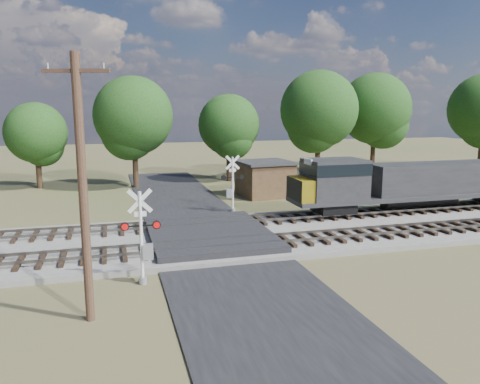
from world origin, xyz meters
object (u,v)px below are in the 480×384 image
object	(u,v)px
crossing_signal_far	(232,189)
crossing_signal_near	(144,245)
utility_pole	(83,184)
equipment_shed	(265,178)

from	to	relation	value
crossing_signal_far	crossing_signal_near	bearing A→B (deg)	61.99
crossing_signal_far	utility_pole	distance (m)	19.21
crossing_signal_near	equipment_shed	xyz separation A→B (m)	(11.99, 18.74, -0.23)
utility_pole	equipment_shed	world-z (taller)	utility_pole
crossing_signal_near	utility_pole	bearing A→B (deg)	-123.03
crossing_signal_near	equipment_shed	world-z (taller)	crossing_signal_near
crossing_signal_far	equipment_shed	distance (m)	7.27
crossing_signal_near	utility_pole	size ratio (longest dim) A/B	0.45
utility_pole	equipment_shed	bearing A→B (deg)	76.36
crossing_signal_near	utility_pole	distance (m)	5.11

